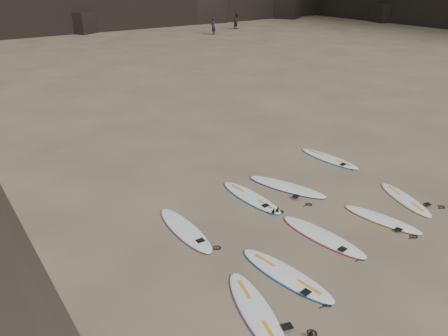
# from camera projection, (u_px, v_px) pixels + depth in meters

# --- Properties ---
(ground) EXTENTS (240.00, 240.00, 0.00)m
(ground) POSITION_uv_depth(u_px,v_px,m) (336.00, 232.00, 12.04)
(ground) COLOR #897559
(ground) RESTS_ON ground
(surfboard_0) EXTENTS (1.35, 2.79, 0.10)m
(surfboard_0) POSITION_uv_depth(u_px,v_px,m) (256.00, 311.00, 9.21)
(surfboard_0) COLOR white
(surfboard_0) RESTS_ON ground
(surfboard_1) EXTENTS (1.01, 2.79, 0.10)m
(surfboard_1) POSITION_uv_depth(u_px,v_px,m) (286.00, 274.00, 10.32)
(surfboard_1) COLOR white
(surfboard_1) RESTS_ON ground
(surfboard_2) EXTENTS (0.94, 2.76, 0.10)m
(surfboard_2) POSITION_uv_depth(u_px,v_px,m) (323.00, 236.00, 11.80)
(surfboard_2) COLOR white
(surfboard_2) RESTS_ON ground
(surfboard_3) EXTENTS (1.03, 2.40, 0.08)m
(surfboard_3) POSITION_uv_depth(u_px,v_px,m) (382.00, 219.00, 12.61)
(surfboard_3) COLOR white
(surfboard_3) RESTS_ON ground
(surfboard_4) EXTENTS (1.30, 2.40, 0.08)m
(surfboard_4) POSITION_uv_depth(u_px,v_px,m) (405.00, 199.00, 13.70)
(surfboard_4) COLOR white
(surfboard_4) RESTS_ON ground
(surfboard_5) EXTENTS (0.73, 2.72, 0.10)m
(surfboard_5) POSITION_uv_depth(u_px,v_px,m) (185.00, 229.00, 12.10)
(surfboard_5) COLOR white
(surfboard_5) RESTS_ON ground
(surfboard_6) EXTENTS (0.73, 2.69, 0.10)m
(surfboard_6) POSITION_uv_depth(u_px,v_px,m) (251.00, 197.00, 13.82)
(surfboard_6) COLOR white
(surfboard_6) RESTS_ON ground
(surfboard_7) EXTENTS (1.61, 2.85, 0.10)m
(surfboard_7) POSITION_uv_depth(u_px,v_px,m) (287.00, 186.00, 14.48)
(surfboard_7) COLOR white
(surfboard_7) RESTS_ON ground
(surfboard_8) EXTENTS (0.85, 2.64, 0.09)m
(surfboard_8) POSITION_uv_depth(u_px,v_px,m) (329.00, 158.00, 16.63)
(surfboard_8) COLOR white
(surfboard_8) RESTS_ON ground
(person_a) EXTENTS (0.81, 0.76, 1.85)m
(person_a) POSITION_uv_depth(u_px,v_px,m) (213.00, 26.00, 47.84)
(person_a) COLOR black
(person_a) RESTS_ON ground
(person_b) EXTENTS (1.04, 0.90, 1.83)m
(person_b) POSITION_uv_depth(u_px,v_px,m) (237.00, 21.00, 52.34)
(person_b) COLOR black
(person_b) RESTS_ON ground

